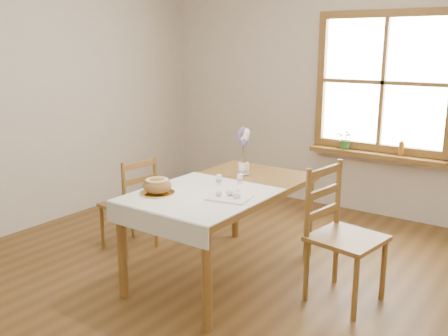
# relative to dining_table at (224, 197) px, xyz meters

# --- Properties ---
(ground) EXTENTS (5.00, 5.00, 0.00)m
(ground) POSITION_rel_dining_table_xyz_m (0.00, -0.30, -0.66)
(ground) COLOR brown
(ground) RESTS_ON ground
(room_walls) EXTENTS (4.60, 5.10, 2.65)m
(room_walls) POSITION_rel_dining_table_xyz_m (0.00, -0.30, 1.04)
(room_walls) COLOR beige
(room_walls) RESTS_ON ground
(window) EXTENTS (1.46, 0.08, 1.46)m
(window) POSITION_rel_dining_table_xyz_m (0.50, 2.17, 0.79)
(window) COLOR brown
(window) RESTS_ON ground
(window_sill) EXTENTS (1.46, 0.20, 0.05)m
(window_sill) POSITION_rel_dining_table_xyz_m (0.50, 2.10, 0.03)
(window_sill) COLOR brown
(window_sill) RESTS_ON ground
(dining_table) EXTENTS (0.90, 1.60, 0.75)m
(dining_table) POSITION_rel_dining_table_xyz_m (0.00, 0.00, 0.00)
(dining_table) COLOR brown
(dining_table) RESTS_ON ground
(table_linen) EXTENTS (0.91, 0.99, 0.01)m
(table_linen) POSITION_rel_dining_table_xyz_m (0.00, -0.30, 0.09)
(table_linen) COLOR white
(table_linen) RESTS_ON dining_table
(chair_left) EXTENTS (0.47, 0.45, 0.87)m
(chair_left) POSITION_rel_dining_table_xyz_m (-1.03, -0.06, -0.23)
(chair_left) COLOR brown
(chair_left) RESTS_ON ground
(chair_right) EXTENTS (0.55, 0.54, 1.00)m
(chair_right) POSITION_rel_dining_table_xyz_m (0.96, 0.17, -0.17)
(chair_right) COLOR brown
(chair_right) RESTS_ON ground
(bread_plate) EXTENTS (0.32, 0.32, 0.01)m
(bread_plate) POSITION_rel_dining_table_xyz_m (-0.27, -0.47, 0.10)
(bread_plate) COLOR white
(bread_plate) RESTS_ON table_linen
(bread_loaf) EXTENTS (0.21, 0.21, 0.12)m
(bread_loaf) POSITION_rel_dining_table_xyz_m (-0.27, -0.47, 0.17)
(bread_loaf) COLOR olive
(bread_loaf) RESTS_ON bread_plate
(egg_napkin) EXTENTS (0.33, 0.29, 0.01)m
(egg_napkin) POSITION_rel_dining_table_xyz_m (0.23, -0.25, 0.10)
(egg_napkin) COLOR white
(egg_napkin) RESTS_ON table_linen
(eggs) EXTENTS (0.26, 0.24, 0.05)m
(eggs) POSITION_rel_dining_table_xyz_m (0.23, -0.25, 0.13)
(eggs) COLOR white
(eggs) RESTS_ON egg_napkin
(salt_shaker) EXTENTS (0.05, 0.05, 0.09)m
(salt_shaker) POSITION_rel_dining_table_xyz_m (-0.04, -0.01, 0.14)
(salt_shaker) COLOR white
(salt_shaker) RESTS_ON table_linen
(pepper_shaker) EXTENTS (0.05, 0.05, 0.09)m
(pepper_shaker) POSITION_rel_dining_table_xyz_m (0.08, 0.11, 0.14)
(pepper_shaker) COLOR white
(pepper_shaker) RESTS_ON table_linen
(flower_vase) EXTENTS (0.10, 0.10, 0.10)m
(flower_vase) POSITION_rel_dining_table_xyz_m (-0.07, 0.38, 0.13)
(flower_vase) COLOR white
(flower_vase) RESTS_ON dining_table
(lavender_bouquet) EXTENTS (0.16, 0.16, 0.30)m
(lavender_bouquet) POSITION_rel_dining_table_xyz_m (-0.07, 0.38, 0.33)
(lavender_bouquet) COLOR #67508E
(lavender_bouquet) RESTS_ON flower_vase
(potted_plant) EXTENTS (0.25, 0.27, 0.17)m
(potted_plant) POSITION_rel_dining_table_xyz_m (0.16, 2.10, 0.13)
(potted_plant) COLOR #3A7D32
(potted_plant) RESTS_ON window_sill
(amber_bottle) EXTENTS (0.06, 0.06, 0.16)m
(amber_bottle) POSITION_rel_dining_table_xyz_m (0.76, 2.10, 0.13)
(amber_bottle) COLOR #A4631E
(amber_bottle) RESTS_ON window_sill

